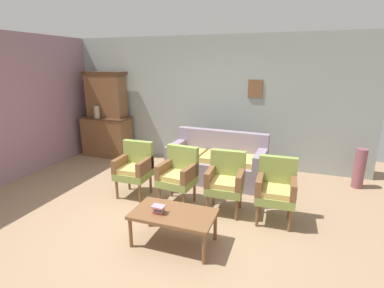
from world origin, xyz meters
TOP-DOWN VIEW (x-y plane):
  - ground_plane at (0.00, 0.00)m, footprint 7.68×7.68m
  - wall_back_with_decor at (0.00, 2.63)m, footprint 6.40×0.09m
  - side_cabinet at (-2.46, 2.25)m, footprint 1.16×0.55m
  - cabinet_upper_hutch at (-2.46, 2.33)m, footprint 0.99×0.38m
  - vase_on_cabinet at (-2.56, 2.08)m, footprint 0.13×0.13m
  - floral_couch at (0.39, 1.66)m, footprint 1.82×0.89m
  - armchair_by_doorway at (-0.74, 0.58)m, footprint 0.53×0.50m
  - armchair_row_middle at (0.06, 0.55)m, footprint 0.57×0.54m
  - armchair_near_couch_end at (0.81, 0.55)m, footprint 0.54×0.51m
  - armchair_near_cabinet at (1.53, 0.50)m, footprint 0.53×0.50m
  - coffee_table at (0.41, -0.47)m, footprint 1.00×0.56m
  - book_stack_on_table at (0.24, -0.53)m, footprint 0.15×0.11m
  - floor_vase_by_wall at (2.85, 2.15)m, footprint 0.19×0.19m

SIDE VIEW (x-z plane):
  - ground_plane at x=0.00m, z-range 0.00..0.00m
  - floral_couch at x=0.39m, z-range -0.12..0.78m
  - floor_vase_by_wall at x=2.85m, z-range 0.00..0.72m
  - coffee_table at x=0.41m, z-range 0.17..0.59m
  - side_cabinet at x=-2.46m, z-range 0.00..0.93m
  - book_stack_on_table at x=0.24m, z-range 0.42..0.52m
  - armchair_by_doorway at x=-0.74m, z-range 0.05..0.95m
  - armchair_row_middle at x=0.06m, z-range 0.05..0.95m
  - armchair_near_couch_end at x=0.81m, z-range 0.05..0.95m
  - armchair_near_cabinet at x=1.53m, z-range 0.05..0.95m
  - vase_on_cabinet at x=-2.56m, z-range 0.93..1.21m
  - wall_back_with_decor at x=0.00m, z-range 0.00..2.70m
  - cabinet_upper_hutch at x=-2.46m, z-range 0.94..1.97m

